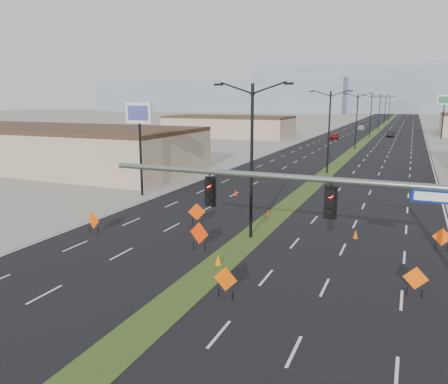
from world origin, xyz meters
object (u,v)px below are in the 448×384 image
at_px(streetlight_1, 329,129).
at_px(streetlight_0, 252,157).
at_px(construction_sign_3, 226,280).
at_px(cone_0, 218,260).
at_px(construction_sign_5, 442,238).
at_px(cone_3, 236,192).
at_px(pole_sign_west, 139,121).
at_px(construction_sign_1, 199,234).
at_px(construction_sign_4, 416,279).
at_px(signal_mast, 382,219).
at_px(construction_sign_2, 197,213).
at_px(streetlight_5, 385,109).
at_px(cone_2, 356,234).
at_px(car_left, 334,136).
at_px(streetlight_3, 371,114).
at_px(pole_sign_east_far, 445,103).
at_px(streetlight_2, 357,120).
at_px(car_far, 361,128).
at_px(car_mid, 391,134).
at_px(cone_1, 268,213).
at_px(streetlight_4, 379,111).
at_px(streetlight_6, 389,108).
at_px(construction_sign_0, 93,221).

bearing_deg(streetlight_1, streetlight_0, -90.00).
relative_size(construction_sign_3, cone_0, 2.38).
bearing_deg(construction_sign_5, cone_3, 146.67).
distance_m(construction_sign_3, pole_sign_west, 24.31).
bearing_deg(construction_sign_1, construction_sign_5, 33.96).
distance_m(streetlight_1, construction_sign_4, 35.11).
relative_size(signal_mast, construction_sign_2, 9.77).
distance_m(streetlight_5, pole_sign_west, 132.51).
bearing_deg(cone_2, construction_sign_2, -172.50).
bearing_deg(cone_2, streetlight_5, 92.68).
height_order(construction_sign_5, cone_2, construction_sign_5).
distance_m(streetlight_0, car_left, 75.91).
bearing_deg(construction_sign_4, cone_3, 133.28).
bearing_deg(cone_3, streetlight_0, -63.86).
relative_size(streetlight_3, cone_0, 15.22).
distance_m(streetlight_5, pole_sign_east_far, 56.01).
xyz_separation_m(construction_sign_2, pole_sign_west, (-9.44, 7.11, 6.10)).
xyz_separation_m(streetlight_5, pole_sign_east_far, (15.59, -53.73, 2.71)).
xyz_separation_m(cone_3, pole_sign_east_far, (21.31, 74.62, 7.83)).
distance_m(streetlight_2, construction_sign_2, 55.24).
relative_size(streetlight_0, car_far, 2.12).
bearing_deg(cone_2, car_mid, 91.25).
bearing_deg(pole_sign_west, construction_sign_3, -43.33).
height_order(cone_0, cone_2, cone_0).
height_order(cone_1, pole_sign_east_far, pole_sign_east_far).
bearing_deg(signal_mast, streetlight_0, 130.54).
relative_size(car_left, construction_sign_4, 2.66).
distance_m(construction_sign_1, construction_sign_3, 6.70).
distance_m(streetlight_4, pole_sign_west, 104.72).
distance_m(streetlight_6, construction_sign_1, 171.70).
bearing_deg(streetlight_6, streetlight_2, -90.00).
distance_m(construction_sign_5, cone_3, 19.76).
xyz_separation_m(streetlight_6, car_far, (-4.46, -59.81, -4.73)).
bearing_deg(cone_0, streetlight_4, 90.01).
height_order(streetlight_4, pole_sign_west, streetlight_4).
xyz_separation_m(streetlight_1, pole_sign_east_far, (15.59, 58.27, 2.71)).
relative_size(construction_sign_2, construction_sign_5, 1.13).
bearing_deg(car_far, streetlight_4, 39.33).
bearing_deg(streetlight_6, car_left, -94.26).
bearing_deg(streetlight_2, car_far, 94.89).
relative_size(signal_mast, cone_2, 27.69).
xyz_separation_m(car_left, cone_0, (6.92, -80.84, -0.34)).
height_order(streetlight_3, construction_sign_0, streetlight_3).
relative_size(streetlight_4, construction_sign_2, 6.01).
height_order(streetlight_1, construction_sign_2, streetlight_1).
height_order(streetlight_6, cone_2, streetlight_6).
relative_size(streetlight_4, construction_sign_4, 6.75).
distance_m(construction_sign_4, pole_sign_west, 28.29).
relative_size(streetlight_5, construction_sign_5, 6.78).
relative_size(streetlight_2, cone_2, 17.02).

